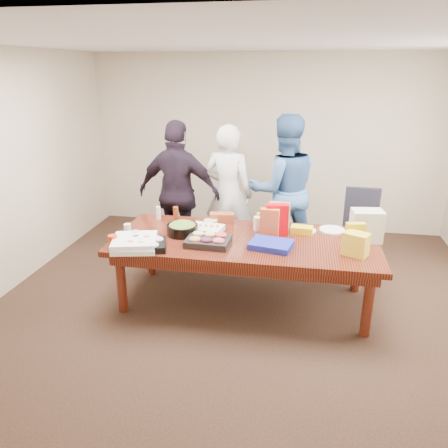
% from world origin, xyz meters
% --- Properties ---
extents(floor, '(5.50, 5.00, 0.02)m').
position_xyz_m(floor, '(0.00, 0.00, -0.01)').
color(floor, '#47301E').
rests_on(floor, ground).
extents(ceiling, '(5.50, 5.00, 0.02)m').
position_xyz_m(ceiling, '(0.00, 0.00, 2.71)').
color(ceiling, white).
rests_on(ceiling, wall_back).
extents(wall_back, '(5.50, 0.04, 2.70)m').
position_xyz_m(wall_back, '(0.00, 2.50, 1.35)').
color(wall_back, beige).
rests_on(wall_back, floor).
extents(wall_front, '(5.50, 0.04, 2.70)m').
position_xyz_m(wall_front, '(0.00, -2.50, 1.35)').
color(wall_front, beige).
rests_on(wall_front, floor).
extents(wall_left, '(0.04, 5.00, 2.70)m').
position_xyz_m(wall_left, '(-2.75, 0.00, 1.35)').
color(wall_left, beige).
rests_on(wall_left, floor).
extents(conference_table, '(2.80, 1.20, 0.75)m').
position_xyz_m(conference_table, '(0.00, 0.00, 0.38)').
color(conference_table, '#4C1C0F').
rests_on(conference_table, floor).
extents(office_chair, '(0.55, 0.55, 1.02)m').
position_xyz_m(office_chair, '(1.33, 0.97, 0.51)').
color(office_chair, black).
rests_on(office_chair, floor).
extents(person_center, '(0.73, 0.55, 1.81)m').
position_xyz_m(person_center, '(-0.38, 1.15, 0.91)').
color(person_center, silver).
rests_on(person_center, floor).
extents(person_right, '(1.11, 0.97, 1.94)m').
position_xyz_m(person_right, '(0.33, 1.23, 0.97)').
color(person_right, '#396399').
rests_on(person_right, floor).
extents(person_left, '(1.14, 0.57, 1.87)m').
position_xyz_m(person_left, '(-1.00, 0.95, 0.94)').
color(person_left, black).
rests_on(person_left, floor).
extents(veggie_tray, '(0.50, 0.44, 0.06)m').
position_xyz_m(veggie_tray, '(-0.97, -0.43, 0.78)').
color(veggie_tray, black).
rests_on(veggie_tray, conference_table).
extents(fruit_tray, '(0.46, 0.37, 0.07)m').
position_xyz_m(fruit_tray, '(-0.36, -0.21, 0.78)').
color(fruit_tray, black).
rests_on(fruit_tray, conference_table).
extents(sheet_cake, '(0.40, 0.32, 0.06)m').
position_xyz_m(sheet_cake, '(-0.46, 0.13, 0.78)').
color(sheet_cake, white).
rests_on(sheet_cake, conference_table).
extents(salad_bowl, '(0.36, 0.36, 0.11)m').
position_xyz_m(salad_bowl, '(-0.70, 0.01, 0.81)').
color(salad_bowl, black).
rests_on(salad_bowl, conference_table).
extents(chip_bag_blue, '(0.47, 0.39, 0.06)m').
position_xyz_m(chip_bag_blue, '(0.29, -0.18, 0.78)').
color(chip_bag_blue, '#1B269F').
rests_on(chip_bag_blue, conference_table).
extents(chip_bag_red, '(0.25, 0.14, 0.35)m').
position_xyz_m(chip_bag_red, '(0.32, 0.18, 0.92)').
color(chip_bag_red, red).
rests_on(chip_bag_red, conference_table).
extents(chip_bag_yellow, '(0.20, 0.11, 0.28)m').
position_xyz_m(chip_bag_yellow, '(1.11, -0.07, 0.89)').
color(chip_bag_yellow, gold).
rests_on(chip_bag_yellow, conference_table).
extents(chip_bag_orange, '(0.21, 0.11, 0.31)m').
position_xyz_m(chip_bag_orange, '(0.24, 0.12, 0.91)').
color(chip_bag_orange, '#D85A28').
rests_on(chip_bag_orange, conference_table).
extents(mayo_jar, '(0.11, 0.11, 0.15)m').
position_xyz_m(mayo_jar, '(0.10, 0.30, 0.83)').
color(mayo_jar, silver).
rests_on(mayo_jar, conference_table).
extents(mustard_bottle, '(0.06, 0.06, 0.15)m').
position_xyz_m(mustard_bottle, '(0.10, 0.44, 0.83)').
color(mustard_bottle, '#D4DF14').
rests_on(mustard_bottle, conference_table).
extents(dressing_bottle, '(0.07, 0.07, 0.20)m').
position_xyz_m(dressing_bottle, '(-0.87, 0.36, 0.85)').
color(dressing_bottle, maroon).
rests_on(dressing_bottle, conference_table).
extents(ranch_bottle, '(0.07, 0.07, 0.16)m').
position_xyz_m(ranch_bottle, '(-1.11, 0.44, 0.83)').
color(ranch_bottle, '#EEE5CE').
rests_on(ranch_bottle, conference_table).
extents(banana_bunch, '(0.25, 0.15, 0.08)m').
position_xyz_m(banana_bunch, '(0.59, 0.28, 0.79)').
color(banana_bunch, yellow).
rests_on(banana_bunch, conference_table).
extents(bread_loaf, '(0.30, 0.17, 0.12)m').
position_xyz_m(bread_loaf, '(-0.34, 0.46, 0.81)').
color(bread_loaf, '#964325').
rests_on(bread_loaf, conference_table).
extents(kraft_bag, '(0.24, 0.16, 0.30)m').
position_xyz_m(kraft_bag, '(0.33, 0.38, 0.90)').
color(kraft_bag, olive).
rests_on(kraft_bag, conference_table).
extents(red_cup, '(0.11, 0.11, 0.13)m').
position_xyz_m(red_cup, '(-1.30, -0.45, 0.81)').
color(red_cup, red).
rests_on(red_cup, conference_table).
extents(clear_cup_a, '(0.10, 0.10, 0.11)m').
position_xyz_m(clear_cup_a, '(-1.14, -0.25, 0.80)').
color(clear_cup_a, silver).
rests_on(clear_cup_a, conference_table).
extents(clear_cup_b, '(0.10, 0.10, 0.11)m').
position_xyz_m(clear_cup_b, '(-1.30, -0.06, 0.80)').
color(clear_cup_b, white).
rests_on(clear_cup_b, conference_table).
extents(pizza_box_lower, '(0.51, 0.51, 0.05)m').
position_xyz_m(pizza_box_lower, '(-1.07, -0.43, 0.77)').
color(pizza_box_lower, white).
rests_on(pizza_box_lower, conference_table).
extents(pizza_box_upper, '(0.52, 0.52, 0.05)m').
position_xyz_m(pizza_box_upper, '(-1.08, -0.43, 0.82)').
color(pizza_box_upper, white).
rests_on(pizza_box_upper, pizza_box_lower).
extents(plate_a, '(0.29, 0.29, 0.02)m').
position_xyz_m(plate_a, '(0.93, 0.42, 0.76)').
color(plate_a, white).
rests_on(plate_a, conference_table).
extents(plate_b, '(0.26, 0.26, 0.01)m').
position_xyz_m(plate_b, '(0.64, 0.35, 0.76)').
color(plate_b, white).
rests_on(plate_b, conference_table).
extents(dip_bowl_a, '(0.14, 0.14, 0.05)m').
position_xyz_m(dip_bowl_a, '(0.36, 0.26, 0.78)').
color(dip_bowl_a, silver).
rests_on(dip_bowl_a, conference_table).
extents(dip_bowl_b, '(0.17, 0.17, 0.06)m').
position_xyz_m(dip_bowl_b, '(-0.45, 0.35, 0.78)').
color(dip_bowl_b, beige).
rests_on(dip_bowl_b, conference_table).
extents(grocery_bag_white, '(0.34, 0.26, 0.33)m').
position_xyz_m(grocery_bag_white, '(1.25, 0.18, 0.92)').
color(grocery_bag_white, beige).
rests_on(grocery_bag_white, conference_table).
extents(grocery_bag_yellow, '(0.28, 0.25, 0.23)m').
position_xyz_m(grocery_bag_yellow, '(1.11, -0.22, 0.87)').
color(grocery_bag_yellow, yellow).
rests_on(grocery_bag_yellow, conference_table).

